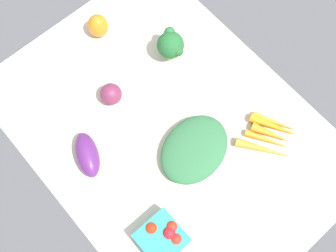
# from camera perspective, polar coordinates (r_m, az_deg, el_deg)

# --- Properties ---
(tablecloth) EXTENTS (1.04, 0.76, 0.02)m
(tablecloth) POSITION_cam_1_polar(r_m,az_deg,el_deg) (1.27, 0.00, -0.46)
(tablecloth) COLOR beige
(tablecloth) RESTS_ON ground
(eggplant) EXTENTS (0.15, 0.11, 0.07)m
(eggplant) POSITION_cam_1_polar(r_m,az_deg,el_deg) (1.22, -10.99, -3.90)
(eggplant) COLOR #602672
(eggplant) RESTS_ON tablecloth
(leafy_greens_clump) EXTENTS (0.22, 0.26, 0.05)m
(leafy_greens_clump) POSITION_cam_1_polar(r_m,az_deg,el_deg) (1.21, 3.63, -3.17)
(leafy_greens_clump) COLOR #327043
(leafy_greens_clump) RESTS_ON tablecloth
(berry_basket) EXTENTS (0.11, 0.11, 0.07)m
(berry_basket) POSITION_cam_1_polar(r_m,az_deg,el_deg) (1.16, -0.79, -15.03)
(berry_basket) COLOR teal
(berry_basket) RESTS_ON tablecloth
(bell_pepper_orange) EXTENTS (0.09, 0.09, 0.08)m
(bell_pepper_orange) POSITION_cam_1_polar(r_m,az_deg,el_deg) (1.39, -9.54, 13.38)
(bell_pepper_orange) COLOR orange
(bell_pepper_orange) RESTS_ON tablecloth
(red_onion_near_basket) EXTENTS (0.07, 0.07, 0.07)m
(red_onion_near_basket) POSITION_cam_1_polar(r_m,az_deg,el_deg) (1.28, -7.83, 4.35)
(red_onion_near_basket) COLOR #782D4D
(red_onion_near_basket) RESTS_ON tablecloth
(carrot_bunch) EXTENTS (0.18, 0.19, 0.03)m
(carrot_bunch) POSITION_cam_1_polar(r_m,az_deg,el_deg) (1.27, 13.85, -1.27)
(carrot_bunch) COLOR orange
(carrot_bunch) RESTS_ON tablecloth
(broccoli_head) EXTENTS (0.09, 0.08, 0.11)m
(broccoli_head) POSITION_cam_1_polar(r_m,az_deg,el_deg) (1.30, 0.38, 11.07)
(broccoli_head) COLOR #AACC79
(broccoli_head) RESTS_ON tablecloth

